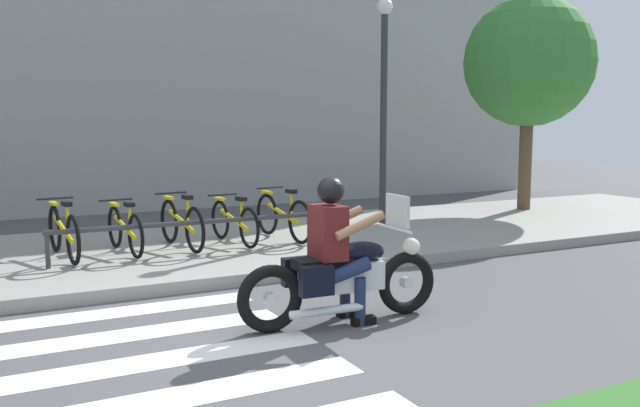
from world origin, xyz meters
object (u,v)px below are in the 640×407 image
object	(u,v)px
bicycle_2	(181,224)
tree_near_rack	(529,62)
motorcycle	(343,276)
bicycle_4	(283,216)
street_lamp	(384,92)
bicycle_3	(234,222)
rider	(335,240)
bicycle_0	(63,232)
bicycle_1	(125,229)
bike_rack	(192,225)

from	to	relation	value
bicycle_2	tree_near_rack	distance (m)	8.09
motorcycle	bicycle_2	xyz separation A→B (m)	(-0.56, 3.76, 0.05)
bicycle_4	street_lamp	distance (m)	3.04
bicycle_3	rider	bearing A→B (deg)	-94.74
motorcycle	rider	distance (m)	0.38
rider	bicycle_4	xyz separation A→B (m)	(1.11, 3.75, -0.32)
motorcycle	street_lamp	world-z (taller)	street_lamp
bicycle_3	bicycle_4	world-z (taller)	bicycle_4
bicycle_0	bicycle_3	xyz separation A→B (m)	(2.39, 0.00, -0.02)
rider	bicycle_3	size ratio (longest dim) A/B	0.91
bicycle_1	bike_rack	xyz separation A→B (m)	(0.80, -0.55, 0.08)
bicycle_1	bicycle_2	xyz separation A→B (m)	(0.80, -0.00, 0.02)
motorcycle	bicycle_4	xyz separation A→B (m)	(1.03, 3.76, 0.05)
bicycle_3	tree_near_rack	xyz separation A→B (m)	(6.77, 1.03, 2.69)
motorcycle	bike_rack	xyz separation A→B (m)	(-0.56, 3.21, 0.10)
bike_rack	street_lamp	distance (m)	4.44
bicycle_2	tree_near_rack	size ratio (longest dim) A/B	0.36
bicycle_1	bicycle_4	bearing A→B (deg)	-0.02
rider	bike_rack	size ratio (longest dim) A/B	0.38
motorcycle	bicycle_1	bearing A→B (deg)	109.90
bicycle_3	tree_near_rack	distance (m)	7.36
bicycle_0	bicycle_2	distance (m)	1.60
rider	bicycle_4	size ratio (longest dim) A/B	0.86
bicycle_2	bicycle_4	bearing A→B (deg)	-0.00
bicycle_4	tree_near_rack	bearing A→B (deg)	9.83
bicycle_0	bicycle_4	world-z (taller)	bicycle_4
motorcycle	bicycle_1	world-z (taller)	motorcycle
bicycle_0	bike_rack	distance (m)	1.69
bicycle_0	tree_near_rack	distance (m)	9.60
bicycle_0	bicycle_1	bearing A→B (deg)	0.04
bicycle_2	street_lamp	world-z (taller)	street_lamp
bicycle_4	tree_near_rack	distance (m)	6.62
motorcycle	bicycle_0	distance (m)	4.34
bicycle_3	bicycle_4	xyz separation A→B (m)	(0.80, -0.00, 0.03)
rider	bicycle_2	xyz separation A→B (m)	(-0.49, 3.75, -0.32)
bike_rack	bicycle_2	bearing A→B (deg)	90.04
rider	tree_near_rack	size ratio (longest dim) A/B	0.32
motorcycle	street_lamp	distance (m)	5.83
tree_near_rack	rider	bearing A→B (deg)	-145.95
bicycle_3	street_lamp	distance (m)	3.68
bicycle_1	bicycle_2	size ratio (longest dim) A/B	0.95
bicycle_2	street_lamp	size ratio (longest dim) A/B	0.40
bicycle_1	street_lamp	size ratio (longest dim) A/B	0.38
street_lamp	motorcycle	bearing A→B (deg)	-126.54
bicycle_4	bicycle_0	bearing A→B (deg)	179.99
rider	bicycle_3	distance (m)	3.78
bicycle_1	tree_near_rack	distance (m)	8.85
rider	street_lamp	bearing A→B (deg)	52.77
bicycle_0	bicycle_4	xyz separation A→B (m)	(3.19, -0.00, 0.00)
rider	street_lamp	distance (m)	5.76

